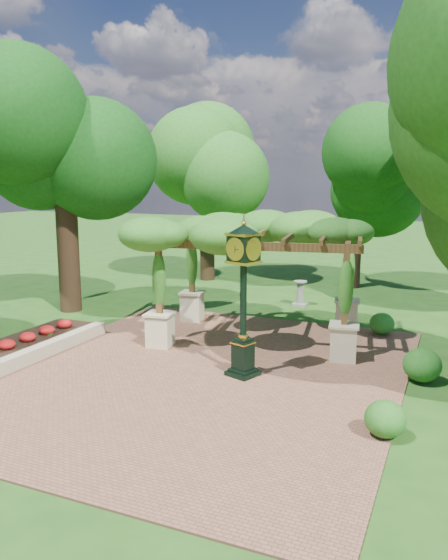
% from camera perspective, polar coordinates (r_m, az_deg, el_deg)
% --- Properties ---
extents(ground, '(120.00, 120.00, 0.00)m').
position_cam_1_polar(ground, '(13.54, -4.29, -10.96)').
color(ground, '#1E4714').
rests_on(ground, ground).
extents(brick_plaza, '(10.00, 12.00, 0.04)m').
position_cam_1_polar(brick_plaza, '(14.37, -2.41, -9.58)').
color(brick_plaza, brown).
rests_on(brick_plaza, ground).
extents(border_wall, '(0.35, 5.00, 0.40)m').
position_cam_1_polar(border_wall, '(16.39, -17.96, -6.90)').
color(border_wall, '#C6B793').
rests_on(border_wall, ground).
extents(flower_bed, '(1.50, 5.00, 0.36)m').
position_cam_1_polar(flower_bed, '(16.98, -20.25, -6.51)').
color(flower_bed, red).
rests_on(flower_bed, ground).
extents(pedestal_clock, '(0.98, 0.98, 3.91)m').
position_cam_1_polar(pedestal_clock, '(13.48, 2.03, -0.64)').
color(pedestal_clock, black).
rests_on(pedestal_clock, brick_plaza).
extents(pergola, '(6.76, 4.85, 3.91)m').
position_cam_1_polar(pergola, '(16.76, 3.71, 4.46)').
color(pergola, beige).
rests_on(pergola, brick_plaza).
extents(sundial, '(0.55, 0.55, 0.99)m').
position_cam_1_polar(sundial, '(21.97, 7.96, -1.53)').
color(sundial, gray).
rests_on(sundial, ground).
extents(shrub_front, '(0.91, 0.91, 0.72)m').
position_cam_1_polar(shrub_front, '(11.25, 16.49, -13.75)').
color(shrub_front, '#255D1A').
rests_on(shrub_front, brick_plaza).
extents(shrub_mid, '(1.10, 1.10, 0.84)m').
position_cam_1_polar(shrub_mid, '(14.39, 20.01, -8.34)').
color(shrub_mid, '#1F5618').
rests_on(shrub_mid, brick_plaza).
extents(shrub_back, '(0.98, 0.98, 0.71)m').
position_cam_1_polar(shrub_back, '(18.28, 16.18, -4.40)').
color(shrub_back, '#23691E').
rests_on(shrub_back, brick_plaza).
extents(tree_west_near, '(4.63, 4.63, 10.51)m').
position_cam_1_polar(tree_west_near, '(21.38, -16.63, 16.04)').
color(tree_west_near, '#362215').
rests_on(tree_west_near, ground).
extents(tree_west_far, '(4.37, 4.37, 7.70)m').
position_cam_1_polar(tree_west_far, '(27.15, -1.81, 11.09)').
color(tree_west_far, '#312113').
rests_on(tree_west_far, ground).
extents(tree_north, '(4.19, 4.19, 7.99)m').
position_cam_1_polar(tree_north, '(25.83, 13.70, 11.28)').
color(tree_north, '#372116').
rests_on(tree_north, ground).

